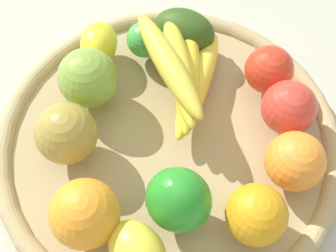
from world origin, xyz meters
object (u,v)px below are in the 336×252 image
lemon_0 (137,250)px  orange_1 (256,215)px  orange_2 (85,214)px  lemon_1 (99,44)px  apple_1 (88,78)px  apple_3 (269,70)px  banana_bunch (184,73)px  orange_0 (295,161)px  apple_2 (66,133)px  lime_0 (145,40)px  avocado (184,31)px  bell_pepper (179,200)px  apple_0 (289,108)px

lemon_0 → orange_1: size_ratio=1.06×
orange_2 → lemon_1: (-0.24, 0.07, -0.01)m
apple_1 → apple_3: apple_1 is taller
banana_bunch → apple_3: bearing=77.3°
lemon_0 → orange_0: bearing=101.9°
apple_2 → lemon_1: apple_2 is taller
lime_0 → lemon_1: size_ratio=0.74×
avocado → apple_1: bearing=-71.6°
apple_1 → lime_0: size_ratio=1.55×
apple_2 → lemon_0: (0.16, 0.04, -0.01)m
apple_3 → bell_pepper: bearing=-50.6°
lemon_1 → orange_0: bearing=34.9°
avocado → apple_1: size_ratio=1.14×
apple_1 → apple_3: size_ratio=1.21×
apple_0 → banana_bunch: (-0.09, -0.11, 0.00)m
apple_3 → lime_0: bearing=-127.0°
orange_0 → orange_1: 0.08m
lemon_0 → orange_0: (-0.04, 0.20, 0.01)m
lemon_1 → orange_1: 0.32m
apple_2 → apple_0: apple_2 is taller
lemon_0 → bell_pepper: 0.07m
banana_bunch → lime_0: 0.09m
apple_2 → apple_3: size_ratio=1.16×
banana_bunch → orange_2: (0.15, -0.16, 0.00)m
orange_1 → orange_0: bearing=124.0°
lemon_0 → apple_0: bearing=116.5°
avocado → lemon_1: 0.12m
apple_2 → banana_bunch: same height
lemon_0 → orange_1: (0.00, 0.13, 0.01)m
apple_0 → lime_0: bearing=-140.8°
avocado → apple_3: 0.13m
bell_pepper → orange_0: size_ratio=1.20×
bell_pepper → orange_2: bearing=-148.0°
apple_2 → orange_1: apple_2 is taller
avocado → orange_1: orange_1 is taller
apple_2 → apple_3: 0.28m
apple_2 → orange_1: (0.16, 0.18, -0.00)m
apple_1 → orange_2: 0.18m
avocado → lemon_0: size_ratio=1.22×
orange_2 → orange_1: size_ratio=1.12×
avocado → orange_0: bearing=13.5°
apple_1 → lime_0: apple_1 is taller
apple_1 → orange_1: size_ratio=1.14×
apple_1 → orange_2: size_ratio=1.01×
apple_2 → banana_bunch: bearing=105.3°
apple_3 → lime_0: size_ratio=1.28×
avocado → lemon_0: avocado is taller
apple_1 → orange_1: 0.27m
apple_2 → apple_0: (0.04, 0.27, -0.00)m
apple_2 → banana_bunch: (-0.04, 0.16, 0.00)m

